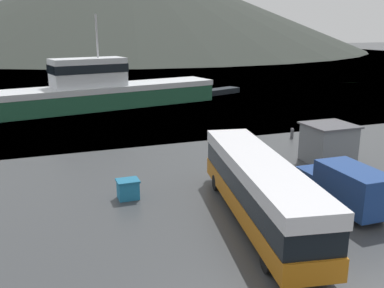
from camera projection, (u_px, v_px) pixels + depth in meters
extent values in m
plane|color=#3D5160|center=(68.00, 55.00, 143.38)|extent=(240.00, 240.00, 0.00)
cone|color=#2D332D|center=(129.00, 2.00, 182.03)|extent=(194.25, 194.25, 38.56)
cube|color=#B26614|center=(258.00, 203.00, 20.44)|extent=(4.59, 12.60, 0.93)
cube|color=black|center=(259.00, 184.00, 20.17)|extent=(4.50, 12.35, 1.06)
cube|color=silver|center=(260.00, 167.00, 19.95)|extent=(4.59, 12.60, 0.66)
cube|color=black|center=(226.00, 151.00, 26.12)|extent=(2.09, 0.44, 1.43)
cylinder|color=black|center=(216.00, 182.00, 24.50)|extent=(0.46, 0.94, 0.90)
cylinder|color=black|center=(251.00, 180.00, 24.85)|extent=(0.46, 0.94, 0.90)
cylinder|color=black|center=(267.00, 261.00, 16.27)|extent=(0.46, 0.94, 0.90)
cylinder|color=black|center=(319.00, 256.00, 16.62)|extent=(0.46, 0.94, 0.90)
cube|color=navy|center=(353.00, 188.00, 21.22)|extent=(2.06, 3.94, 2.00)
cube|color=navy|center=(318.00, 178.00, 23.88)|extent=(2.03, 1.71, 1.10)
cube|color=black|center=(329.00, 167.00, 22.90)|extent=(1.70, 0.09, 0.70)
cylinder|color=black|center=(306.00, 191.00, 23.54)|extent=(0.23, 0.70, 0.70)
cylinder|color=black|center=(333.00, 187.00, 24.11)|extent=(0.23, 0.70, 0.70)
cylinder|color=black|center=(348.00, 216.00, 20.39)|extent=(0.23, 0.70, 0.70)
cylinder|color=black|center=(378.00, 211.00, 20.96)|extent=(0.23, 0.70, 0.70)
cube|color=#1E5138|center=(111.00, 96.00, 49.87)|extent=(25.77, 9.88, 2.58)
cube|color=silver|center=(111.00, 88.00, 49.61)|extent=(26.03, 9.98, 0.65)
cube|color=silver|center=(88.00, 72.00, 47.82)|extent=(8.62, 4.96, 3.13)
cube|color=black|center=(88.00, 68.00, 47.69)|extent=(8.80, 5.08, 0.94)
cylinder|color=#B2B2B7|center=(97.00, 36.00, 47.40)|extent=(0.20, 0.20, 4.72)
cube|color=teal|center=(128.00, 190.00, 23.26)|extent=(1.10, 0.91, 0.97)
cube|color=#1A5F86|center=(128.00, 181.00, 23.12)|extent=(1.20, 1.00, 0.11)
cube|color=slate|center=(328.00, 144.00, 29.38)|extent=(2.91, 2.75, 2.56)
cube|color=#4C4C51|center=(330.00, 125.00, 29.02)|extent=(3.20, 3.02, 0.12)
cube|color=black|center=(218.00, 92.00, 59.55)|extent=(7.06, 4.12, 0.73)
cylinder|color=#4C4C51|center=(292.00, 134.00, 36.04)|extent=(0.26, 0.26, 0.63)
sphere|color=#4C4C51|center=(292.00, 130.00, 35.94)|extent=(0.30, 0.30, 0.30)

